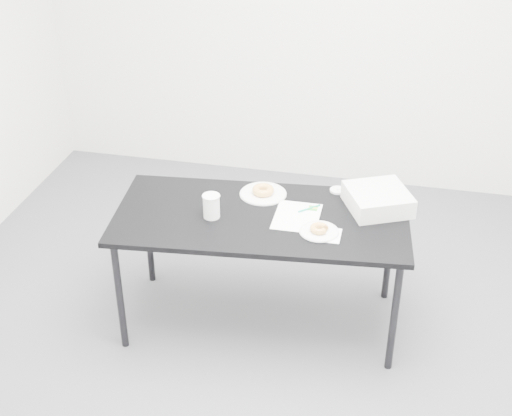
% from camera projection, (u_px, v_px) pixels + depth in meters
% --- Properties ---
extents(floor, '(4.00, 4.00, 0.00)m').
position_uv_depth(floor, '(253.00, 341.00, 3.95)').
color(floor, '#545459').
rests_on(floor, ground).
extents(wall_back, '(4.00, 0.02, 2.70)m').
position_uv_depth(wall_back, '(316.00, 3.00, 4.93)').
color(wall_back, silver).
rests_on(wall_back, floor).
extents(table, '(1.61, 0.87, 0.71)m').
position_uv_depth(table, '(261.00, 224.00, 3.77)').
color(table, black).
rests_on(table, floor).
extents(scorecard, '(0.24, 0.30, 0.00)m').
position_uv_depth(scorecard, '(297.00, 216.00, 3.74)').
color(scorecard, white).
rests_on(scorecard, table).
extents(logo_patch, '(0.05, 0.05, 0.00)m').
position_uv_depth(logo_patch, '(313.00, 208.00, 3.80)').
color(logo_patch, green).
rests_on(logo_patch, scorecard).
extents(pen, '(0.11, 0.10, 0.01)m').
position_uv_depth(pen, '(309.00, 208.00, 3.79)').
color(pen, '#0D9972').
rests_on(pen, scorecard).
extents(napkin, '(0.14, 0.14, 0.00)m').
position_uv_depth(napkin, '(327.00, 235.00, 3.58)').
color(napkin, white).
rests_on(napkin, table).
extents(plate_near, '(0.20, 0.20, 0.01)m').
position_uv_depth(plate_near, '(319.00, 231.00, 3.60)').
color(plate_near, white).
rests_on(plate_near, napkin).
extents(donut_near, '(0.11, 0.11, 0.03)m').
position_uv_depth(donut_near, '(319.00, 228.00, 3.59)').
color(donut_near, gold).
rests_on(donut_near, plate_near).
extents(plate_far, '(0.26, 0.26, 0.01)m').
position_uv_depth(plate_far, '(263.00, 194.00, 3.94)').
color(plate_far, white).
rests_on(plate_far, table).
extents(donut_far, '(0.14, 0.14, 0.04)m').
position_uv_depth(donut_far, '(263.00, 190.00, 3.92)').
color(donut_far, gold).
rests_on(donut_far, plate_far).
extents(coffee_cup, '(0.09, 0.09, 0.13)m').
position_uv_depth(coffee_cup, '(211.00, 206.00, 3.70)').
color(coffee_cup, white).
rests_on(coffee_cup, table).
extents(cup_lid, '(0.09, 0.09, 0.01)m').
position_uv_depth(cup_lid, '(338.00, 190.00, 3.97)').
color(cup_lid, silver).
rests_on(cup_lid, table).
extents(bakery_box, '(0.41, 0.41, 0.10)m').
position_uv_depth(bakery_box, '(378.00, 199.00, 3.79)').
color(bakery_box, silver).
rests_on(bakery_box, table).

